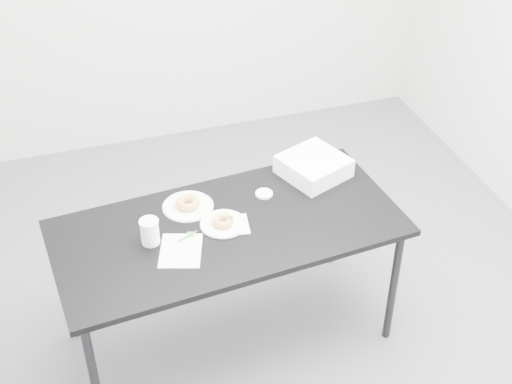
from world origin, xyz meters
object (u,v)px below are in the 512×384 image
object	(u,v)px
scorecard	(181,250)
bakery_box	(314,166)
plate_near	(223,224)
pen	(187,236)
donut_far	(188,203)
table	(228,235)
donut_near	(223,221)
plate_far	(188,206)
coffee_cup	(150,232)

from	to	relation	value
scorecard	bakery_box	xyz separation A→B (m)	(0.82, 0.39, 0.05)
plate_near	pen	bearing A→B (deg)	-168.51
scorecard	pen	world-z (taller)	pen
pen	donut_far	bearing A→B (deg)	50.84
table	donut_near	xyz separation A→B (m)	(-0.02, 0.01, 0.09)
plate_far	pen	bearing A→B (deg)	-104.03
donut_near	scorecard	bearing A→B (deg)	-153.00
pen	table	bearing A→B (deg)	-18.22
plate_far	bakery_box	distance (m)	0.72
table	pen	size ratio (longest dim) A/B	15.57
table	bakery_box	world-z (taller)	bakery_box
table	plate_near	world-z (taller)	plate_near
pen	plate_near	xyz separation A→B (m)	(0.19, 0.04, 0.00)
plate_far	donut_far	distance (m)	0.02
pen	bakery_box	xyz separation A→B (m)	(0.77, 0.31, 0.05)
scorecard	coffee_cup	world-z (taller)	coffee_cup
bakery_box	pen	bearing A→B (deg)	-179.53
coffee_cup	table	bearing A→B (deg)	1.23
coffee_cup	pen	bearing A→B (deg)	-5.64
bakery_box	coffee_cup	bearing A→B (deg)	175.78
pen	scorecard	bearing A→B (deg)	-147.14
pen	plate_far	bearing A→B (deg)	50.84
scorecard	plate_near	bearing A→B (deg)	44.87
scorecard	plate_far	xyz separation A→B (m)	(0.11, 0.32, 0.00)
scorecard	donut_far	bearing A→B (deg)	88.56
scorecard	bakery_box	distance (m)	0.91
plate_near	bakery_box	xyz separation A→B (m)	(0.58, 0.27, 0.05)
pen	donut_far	world-z (taller)	donut_far
plate_far	bakery_box	world-z (taller)	bakery_box
donut_far	plate_far	bearing A→B (deg)	0.00
scorecard	donut_far	size ratio (longest dim) A/B	2.01
scorecard	coffee_cup	size ratio (longest dim) A/B	1.85
coffee_cup	donut_near	bearing A→B (deg)	3.34
donut_near	donut_far	world-z (taller)	donut_far
plate_far	coffee_cup	world-z (taller)	coffee_cup
pen	plate_near	size ratio (longest dim) A/B	0.50
plate_near	table	bearing A→B (deg)	-31.68
table	coffee_cup	world-z (taller)	coffee_cup
table	plate_near	distance (m)	0.07
pen	donut_near	distance (m)	0.19
table	donut_far	size ratio (longest dim) A/B	14.50
table	donut_far	world-z (taller)	donut_far
donut_near	donut_far	size ratio (longest dim) A/B	0.88
table	pen	distance (m)	0.22
donut_far	bakery_box	xyz separation A→B (m)	(0.71, 0.08, 0.02)
pen	coffee_cup	world-z (taller)	coffee_cup
pen	donut_far	xyz separation A→B (m)	(0.06, 0.23, 0.02)
scorecard	plate_far	distance (m)	0.34
donut_far	plate_near	bearing A→B (deg)	-55.97
pen	bakery_box	bearing A→B (deg)	-3.31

